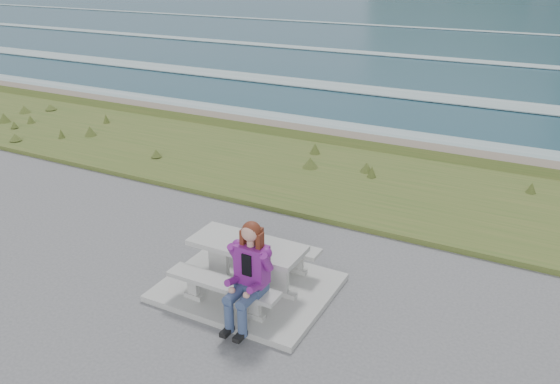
{
  "coord_description": "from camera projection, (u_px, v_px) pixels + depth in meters",
  "views": [
    {
      "loc": [
        3.89,
        -6.29,
        4.88
      ],
      "look_at": [
        -0.06,
        1.2,
        1.23
      ],
      "focal_mm": 35.0,
      "sensor_mm": 36.0,
      "label": 1
    }
  ],
  "objects": [
    {
      "name": "grass_verge",
      "position": [
        358.0,
        184.0,
        12.77
      ],
      "size": [
        160.0,
        4.5,
        0.22
      ],
      "primitive_type": "cube",
      "color": "#3A5821",
      "rests_on": "ground"
    },
    {
      "name": "bench_landward",
      "position": [
        223.0,
        288.0,
        7.96
      ],
      "size": [
        1.8,
        0.35,
        0.45
      ],
      "color": "#9C9C97",
      "rests_on": "concrete_slab"
    },
    {
      "name": "seated_woman",
      "position": [
        246.0,
        289.0,
        7.55
      ],
      "size": [
        0.46,
        0.79,
        1.52
      ],
      "rotation": [
        0.0,
        0.0,
        -0.02
      ],
      "color": "navy",
      "rests_on": "concrete_slab"
    },
    {
      "name": "concrete_slab",
      "position": [
        248.0,
        287.0,
        8.69
      ],
      "size": [
        2.6,
        2.1,
        0.1
      ],
      "primitive_type": "cube",
      "color": "#9C9C97",
      "rests_on": "ground"
    },
    {
      "name": "shore_drop",
      "position": [
        394.0,
        149.0,
        15.12
      ],
      "size": [
        160.0,
        0.8,
        2.2
      ],
      "primitive_type": "cube",
      "color": "#706554",
      "rests_on": "ground"
    },
    {
      "name": "ocean",
      "position": [
        485.0,
        89.0,
        29.78
      ],
      "size": [
        1600.0,
        1600.0,
        0.09
      ],
      "color": "#1F4658",
      "rests_on": "ground"
    },
    {
      "name": "picnic_table",
      "position": [
        247.0,
        252.0,
        8.44
      ],
      "size": [
        1.8,
        0.75,
        0.75
      ],
      "color": "#9C9C97",
      "rests_on": "concrete_slab"
    },
    {
      "name": "bench_seaward",
      "position": [
        269.0,
        246.0,
        9.1
      ],
      "size": [
        1.8,
        0.35,
        0.45
      ],
      "color": "#9C9C97",
      "rests_on": "concrete_slab"
    }
  ]
}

